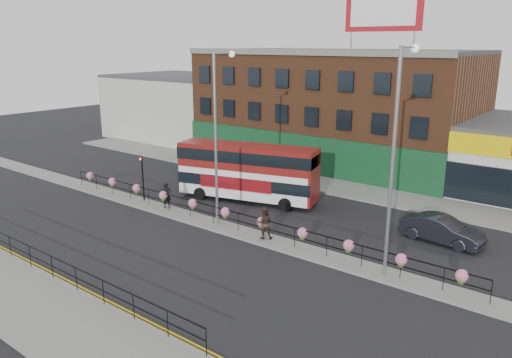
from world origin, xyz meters
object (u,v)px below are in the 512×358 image
Objects in this scene: pedestrian_a at (167,195)px; lamp_column_west at (218,125)px; car at (442,230)px; lamp_column_east at (396,144)px; pedestrian_b at (264,223)px; double_decker_bus at (248,167)px.

pedestrian_a is 7.12m from lamp_column_west.
lamp_column_east is at bearing 178.66° from car.
lamp_column_west is (4.82, -0.02, 5.24)m from pedestrian_a.
lamp_column_west is at bearing -41.85° from pedestrian_b.
car is at bearing -57.40° from pedestrian_a.
pedestrian_b reaches higher than pedestrian_a.
lamp_column_east reaches higher than pedestrian_b.
pedestrian_b is at bearing 132.17° from car.
pedestrian_a is at bearing 179.33° from lamp_column_east.
pedestrian_b is (5.44, -5.27, -1.38)m from double_decker_bus.
lamp_column_west reaches higher than pedestrian_a.
lamp_column_east reaches higher than lamp_column_west.
car is 14.07m from lamp_column_west.
double_decker_bus is 13.54m from car.
double_decker_bus is 14.31m from lamp_column_east.
pedestrian_a is 8.49m from pedestrian_b.
lamp_column_east is at bearing -0.85° from lamp_column_west.
pedestrian_a is (-3.04, -4.92, -1.47)m from double_decker_bus.
pedestrian_b is 9.08m from lamp_column_east.
double_decker_bus is 7.71m from pedestrian_b.
double_decker_bus is at bearing -18.08° from pedestrian_a.
double_decker_bus is 0.99× the size of lamp_column_west.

